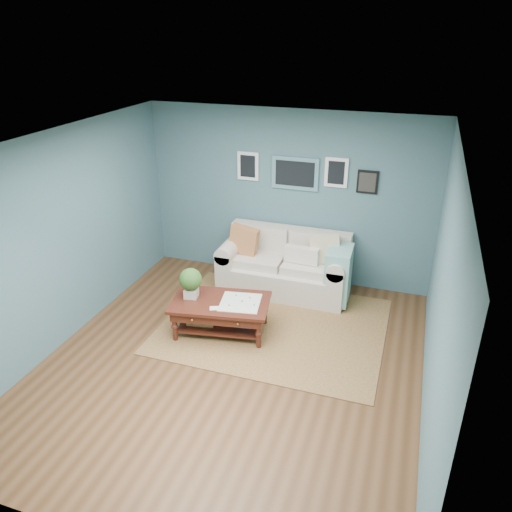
% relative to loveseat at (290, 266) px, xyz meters
% --- Properties ---
extents(room_shell, '(5.00, 5.02, 2.70)m').
position_rel_loveseat_xyz_m(room_shell, '(-0.19, -1.97, 0.94)').
color(room_shell, brown).
rests_on(room_shell, ground).
extents(area_rug, '(2.99, 2.39, 0.01)m').
position_rel_loveseat_xyz_m(area_rug, '(0.06, -1.06, -0.41)').
color(area_rug, brown).
rests_on(area_rug, ground).
extents(loveseat, '(2.01, 0.91, 1.03)m').
position_rel_loveseat_xyz_m(loveseat, '(0.00, 0.00, 0.00)').
color(loveseat, beige).
rests_on(loveseat, ground).
extents(coffee_table, '(1.39, 0.95, 0.90)m').
position_rel_loveseat_xyz_m(coffee_table, '(-0.65, -1.43, -0.02)').
color(coffee_table, '#36170F').
rests_on(coffee_table, ground).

